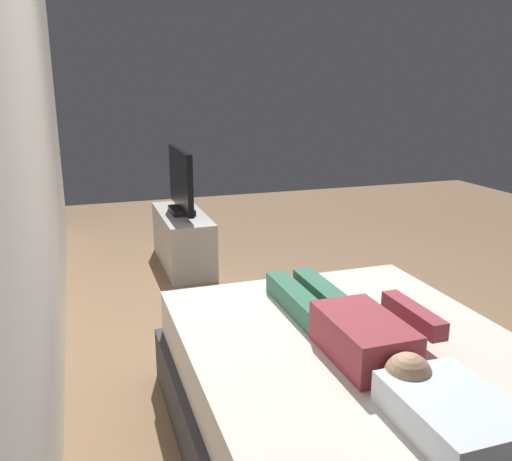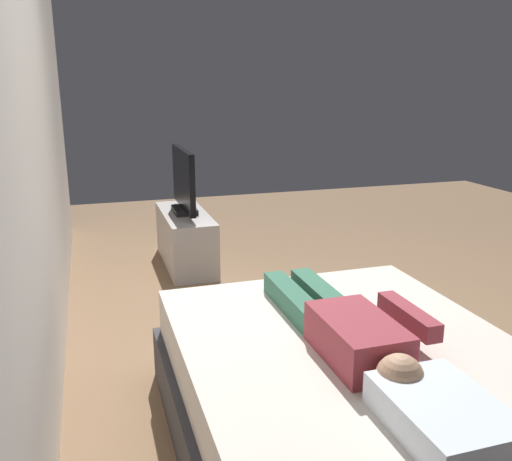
{
  "view_description": "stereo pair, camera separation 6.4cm",
  "coord_description": "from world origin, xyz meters",
  "px_view_note": "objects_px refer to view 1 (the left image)",
  "views": [
    {
      "loc": [
        -2.82,
        1.36,
        1.67
      ],
      "look_at": [
        0.55,
        0.24,
        0.69
      ],
      "focal_mm": 37.95,
      "sensor_mm": 36.0,
      "label": 1
    },
    {
      "loc": [
        -2.84,
        1.3,
        1.67
      ],
      "look_at": [
        0.55,
        0.24,
        0.69
      ],
      "focal_mm": 37.95,
      "sensor_mm": 36.0,
      "label": 2
    }
  ],
  "objects_px": {
    "person": "(351,326)",
    "tv": "(181,183)",
    "remote": "(409,316)",
    "pillow": "(453,414)",
    "bed": "(356,400)",
    "tv_stand": "(183,239)"
  },
  "relations": [
    {
      "from": "pillow",
      "to": "remote",
      "type": "bearing_deg",
      "value": -24.89
    },
    {
      "from": "person",
      "to": "tv",
      "type": "xyz_separation_m",
      "value": [
        2.87,
        0.21,
        0.16
      ]
    },
    {
      "from": "remote",
      "to": "tv_stand",
      "type": "bearing_deg",
      "value": 12.81
    },
    {
      "from": "pillow",
      "to": "tv",
      "type": "bearing_deg",
      "value": 3.88
    },
    {
      "from": "tv_stand",
      "to": "tv",
      "type": "distance_m",
      "value": 0.53
    },
    {
      "from": "remote",
      "to": "person",
      "type": "bearing_deg",
      "value": 110.47
    },
    {
      "from": "bed",
      "to": "remote",
      "type": "xyz_separation_m",
      "value": [
        0.18,
        -0.38,
        0.29
      ]
    },
    {
      "from": "bed",
      "to": "person",
      "type": "bearing_deg",
      "value": 42.46
    },
    {
      "from": "pillow",
      "to": "person",
      "type": "distance_m",
      "value": 0.67
    },
    {
      "from": "person",
      "to": "remote",
      "type": "relative_size",
      "value": 8.4
    },
    {
      "from": "person",
      "to": "tv",
      "type": "bearing_deg",
      "value": 4.25
    },
    {
      "from": "remote",
      "to": "tv_stand",
      "type": "relative_size",
      "value": 0.14
    },
    {
      "from": "tv_stand",
      "to": "person",
      "type": "bearing_deg",
      "value": -175.75
    },
    {
      "from": "bed",
      "to": "person",
      "type": "distance_m",
      "value": 0.36
    },
    {
      "from": "remote",
      "to": "tv",
      "type": "relative_size",
      "value": 0.17
    },
    {
      "from": "bed",
      "to": "person",
      "type": "xyz_separation_m",
      "value": [
        0.03,
        0.03,
        0.36
      ]
    },
    {
      "from": "bed",
      "to": "tv",
      "type": "bearing_deg",
      "value": 4.73
    },
    {
      "from": "bed",
      "to": "pillow",
      "type": "distance_m",
      "value": 0.72
    },
    {
      "from": "pillow",
      "to": "remote",
      "type": "xyz_separation_m",
      "value": [
        0.82,
        -0.38,
        -0.05
      ]
    },
    {
      "from": "bed",
      "to": "tv_stand",
      "type": "distance_m",
      "value": 2.91
    },
    {
      "from": "tv",
      "to": "tv_stand",
      "type": "bearing_deg",
      "value": 0.0
    },
    {
      "from": "pillow",
      "to": "remote",
      "type": "relative_size",
      "value": 3.2
    }
  ]
}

